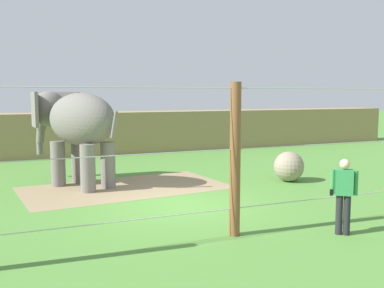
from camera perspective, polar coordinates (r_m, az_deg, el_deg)
ground_plane at (r=12.56m, az=-1.56°, el=-7.72°), size 120.00×120.00×0.00m
dirt_patch at (r=14.93m, az=-8.43°, el=-5.50°), size 6.84×4.19×0.01m
embankment_wall at (r=23.22m, az=-12.05°, el=1.32°), size 36.00×1.80×2.14m
elephant at (r=15.34m, az=-14.58°, el=2.56°), size 2.94×3.88×3.16m
enrichment_ball at (r=16.11m, az=12.19°, el=-2.81°), size 1.06×1.06×1.06m
cable_fence at (r=9.61m, az=5.15°, el=-2.01°), size 11.15×0.23×3.31m
zookeeper at (r=10.32m, az=18.70°, el=-5.91°), size 0.54×0.42×1.67m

